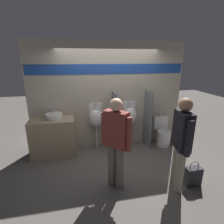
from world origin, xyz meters
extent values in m
plane|color=#5B5651|center=(0.00, 0.00, 0.00)|extent=(16.00, 16.00, 0.00)
cube|color=#B2A893|center=(0.00, 0.60, 1.35)|extent=(3.96, 0.06, 2.70)
cube|color=#1E479E|center=(0.00, 0.56, 2.03)|extent=(3.88, 0.01, 0.24)
cube|color=tan|center=(-1.42, 0.30, 0.46)|extent=(1.02, 0.54, 0.91)
cylinder|color=white|center=(-1.37, 0.35, 0.97)|extent=(0.39, 0.39, 0.12)
cylinder|color=silver|center=(-1.37, 0.49, 1.11)|extent=(0.03, 0.03, 0.14)
cube|color=#B7B7BC|center=(-1.11, 0.19, 0.92)|extent=(0.07, 0.14, 0.01)
cube|color=slate|center=(0.09, 0.33, 0.75)|extent=(0.03, 0.48, 1.50)
cube|color=slate|center=(0.98, 0.33, 0.75)|extent=(0.03, 0.48, 1.50)
cylinder|color=silver|center=(-0.36, 0.43, 0.31)|extent=(0.04, 0.04, 0.62)
ellipsoid|color=white|center=(-0.36, 0.43, 0.83)|extent=(0.35, 0.26, 0.46)
cube|color=white|center=(-0.36, 0.56, 0.90)|extent=(0.33, 0.02, 0.57)
cylinder|color=silver|center=(-0.36, 0.52, 1.15)|extent=(0.06, 0.06, 0.16)
cylinder|color=silver|center=(0.54, 0.43, 0.31)|extent=(0.04, 0.04, 0.62)
ellipsoid|color=white|center=(0.54, 0.43, 0.83)|extent=(0.35, 0.26, 0.46)
cube|color=white|center=(0.54, 0.56, 0.90)|extent=(0.33, 0.02, 0.57)
cylinder|color=silver|center=(0.54, 0.52, 1.15)|extent=(0.06, 0.06, 0.16)
cylinder|color=white|center=(1.43, 0.21, 0.19)|extent=(0.35, 0.35, 0.38)
torus|color=white|center=(1.43, 0.21, 0.39)|extent=(0.37, 0.37, 0.04)
cube|color=white|center=(1.43, 0.48, 0.57)|extent=(0.40, 0.16, 0.37)
cylinder|color=silver|center=(1.43, 0.46, 0.83)|extent=(0.06, 0.06, 0.14)
cylinder|color=#666056|center=(-0.12, -1.14, 0.40)|extent=(0.15, 0.15, 0.81)
cylinder|color=#666056|center=(-0.24, -1.03, 0.40)|extent=(0.15, 0.15, 0.81)
cube|color=brown|center=(-0.18, -1.08, 1.13)|extent=(0.43, 0.43, 0.64)
cylinder|color=brown|center=(-0.01, -1.25, 1.10)|extent=(0.10, 0.10, 0.59)
cylinder|color=brown|center=(-0.35, -0.92, 1.10)|extent=(0.10, 0.10, 0.59)
sphere|color=beige|center=(-0.18, -1.08, 1.56)|extent=(0.22, 0.22, 0.22)
cylinder|color=gray|center=(0.86, -1.44, 0.41)|extent=(0.15, 0.15, 0.82)
cylinder|color=gray|center=(0.89, -1.29, 0.41)|extent=(0.15, 0.15, 0.82)
cube|color=black|center=(0.88, -1.37, 1.14)|extent=(0.26, 0.45, 0.65)
cylinder|color=black|center=(0.84, -1.61, 1.11)|extent=(0.10, 0.10, 0.60)
cylinder|color=black|center=(0.92, -1.13, 1.11)|extent=(0.10, 0.10, 0.60)
sphere|color=#A87A5B|center=(0.88, -1.37, 1.58)|extent=(0.22, 0.22, 0.22)
cube|color=#232328|center=(1.23, -1.34, 0.18)|extent=(0.29, 0.16, 0.36)
torus|color=#4C4742|center=(1.23, -1.34, 0.40)|extent=(0.19, 0.01, 0.19)
camera|label=1|loc=(-0.78, -3.75, 2.27)|focal=28.00mm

